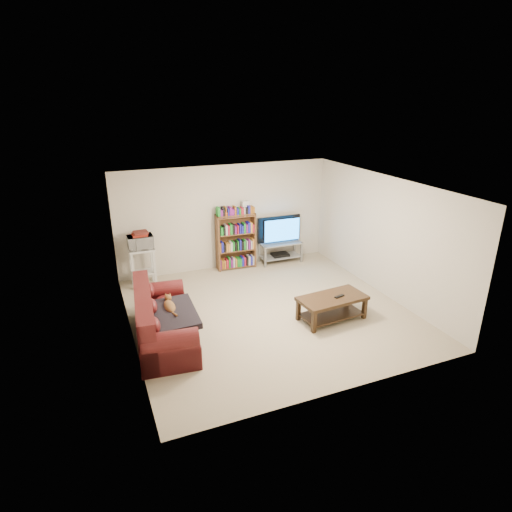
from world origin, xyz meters
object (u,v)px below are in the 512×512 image
coffee_table (332,304)px  bookshelf (236,240)px  sofa (160,324)px  tv_stand (280,249)px

coffee_table → bookshelf: size_ratio=0.97×
sofa → bookshelf: size_ratio=1.62×
sofa → tv_stand: sofa is taller
coffee_table → tv_stand: (0.35, 2.93, 0.03)m
tv_stand → bookshelf: bookshelf is taller
sofa → bookshelf: bookshelf is taller
sofa → coffee_table: (3.01, -0.45, 0.00)m
tv_stand → bookshelf: size_ratio=0.78×
coffee_table → tv_stand: bearing=78.4°
coffee_table → bookshelf: bearing=99.6°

